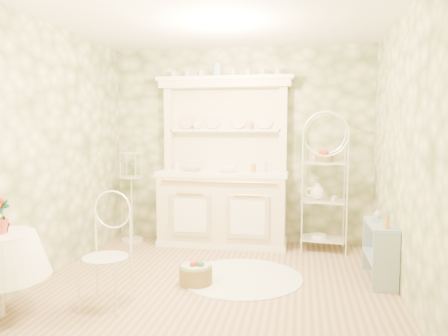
% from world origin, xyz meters
% --- Properties ---
extents(floor, '(3.60, 3.60, 0.00)m').
position_xyz_m(floor, '(0.00, 0.00, 0.00)').
color(floor, tan).
rests_on(floor, ground).
extents(ceiling, '(3.60, 3.60, 0.00)m').
position_xyz_m(ceiling, '(0.00, 0.00, 2.70)').
color(ceiling, white).
rests_on(ceiling, floor).
extents(wall_left, '(3.60, 3.60, 0.00)m').
position_xyz_m(wall_left, '(-1.80, 0.00, 1.35)').
color(wall_left, beige).
rests_on(wall_left, floor).
extents(wall_right, '(3.60, 3.60, 0.00)m').
position_xyz_m(wall_right, '(1.80, 0.00, 1.35)').
color(wall_right, beige).
rests_on(wall_right, floor).
extents(wall_back, '(3.60, 3.60, 0.00)m').
position_xyz_m(wall_back, '(0.00, 1.80, 1.35)').
color(wall_back, beige).
rests_on(wall_back, floor).
extents(wall_front, '(3.60, 3.60, 0.00)m').
position_xyz_m(wall_front, '(0.00, -1.80, 1.35)').
color(wall_front, beige).
rests_on(wall_front, floor).
extents(kitchen_dresser, '(1.87, 0.61, 2.29)m').
position_xyz_m(kitchen_dresser, '(-0.20, 1.52, 1.15)').
color(kitchen_dresser, '#F8E8C7').
rests_on(kitchen_dresser, floor).
extents(bakers_rack, '(0.60, 0.47, 1.80)m').
position_xyz_m(bakers_rack, '(1.14, 1.49, 0.90)').
color(bakers_rack, white).
rests_on(bakers_rack, floor).
extents(side_shelf, '(0.37, 0.78, 0.64)m').
position_xyz_m(side_shelf, '(1.67, 0.40, 0.32)').
color(side_shelf, '#8CA4B2').
rests_on(side_shelf, floor).
extents(cafe_chair, '(0.39, 0.39, 0.84)m').
position_xyz_m(cafe_chair, '(-0.85, -0.72, 0.42)').
color(cafe_chair, white).
rests_on(cafe_chair, floor).
extents(birdcage_stand, '(0.38, 0.38, 1.53)m').
position_xyz_m(birdcage_stand, '(-1.49, 1.47, 0.77)').
color(birdcage_stand, white).
rests_on(birdcage_stand, floor).
extents(floor_basket, '(0.31, 0.31, 0.19)m').
position_xyz_m(floor_basket, '(-0.20, -0.03, 0.10)').
color(floor_basket, olive).
rests_on(floor_basket, floor).
extents(lace_rug, '(1.37, 1.37, 0.01)m').
position_xyz_m(lace_rug, '(0.24, 0.24, 0.01)').
color(lace_rug, white).
rests_on(lace_rug, floor).
extents(bowl_floral, '(0.31, 0.31, 0.07)m').
position_xyz_m(bowl_floral, '(-0.62, 1.49, 1.02)').
color(bowl_floral, white).
rests_on(bowl_floral, kitchen_dresser).
extents(bowl_white, '(0.30, 0.30, 0.08)m').
position_xyz_m(bowl_white, '(-0.11, 1.42, 1.02)').
color(bowl_white, white).
rests_on(bowl_white, kitchen_dresser).
extents(cup_left, '(0.14, 0.14, 0.10)m').
position_xyz_m(cup_left, '(-0.60, 1.68, 1.61)').
color(cup_left, white).
rests_on(cup_left, kitchen_dresser).
extents(cup_right, '(0.12, 0.12, 0.10)m').
position_xyz_m(cup_right, '(0.14, 1.67, 1.61)').
color(cup_right, white).
rests_on(cup_right, kitchen_dresser).
extents(potted_geranium, '(0.17, 0.14, 0.28)m').
position_xyz_m(potted_geranium, '(-1.62, -1.03, 0.85)').
color(potted_geranium, '#3F7238').
rests_on(potted_geranium, round_table).
extents(bottle_amber, '(0.08, 0.08, 0.15)m').
position_xyz_m(bottle_amber, '(1.68, 0.14, 0.68)').
color(bottle_amber, '#B48338').
rests_on(bottle_amber, side_shelf).
extents(bottle_blue, '(0.06, 0.06, 0.11)m').
position_xyz_m(bottle_blue, '(1.61, 0.45, 0.65)').
color(bottle_blue, '#9DB2D6').
rests_on(bottle_blue, side_shelf).
extents(bottle_glass, '(0.09, 0.09, 0.10)m').
position_xyz_m(bottle_glass, '(1.67, 0.66, 0.65)').
color(bottle_glass, silver).
rests_on(bottle_glass, side_shelf).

